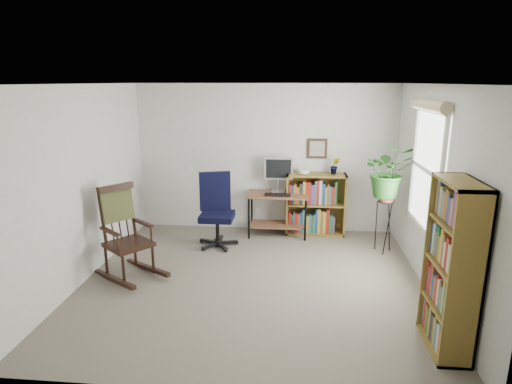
# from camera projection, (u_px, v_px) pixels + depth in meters

# --- Properties ---
(floor) EXTENTS (4.20, 4.00, 0.00)m
(floor) POSITION_uv_depth(u_px,v_px,m) (253.00, 281.00, 5.37)
(floor) COLOR slate
(floor) RESTS_ON ground
(ceiling) EXTENTS (4.20, 4.00, 0.00)m
(ceiling) POSITION_uv_depth(u_px,v_px,m) (253.00, 84.00, 4.76)
(ceiling) COLOR silver
(ceiling) RESTS_ON ground
(wall_back) EXTENTS (4.20, 0.00, 2.40)m
(wall_back) POSITION_uv_depth(u_px,v_px,m) (265.00, 159.00, 6.99)
(wall_back) COLOR silver
(wall_back) RESTS_ON ground
(wall_front) EXTENTS (4.20, 0.00, 2.40)m
(wall_front) POSITION_uv_depth(u_px,v_px,m) (226.00, 254.00, 3.14)
(wall_front) COLOR silver
(wall_front) RESTS_ON ground
(wall_left) EXTENTS (0.00, 4.00, 2.40)m
(wall_left) POSITION_uv_depth(u_px,v_px,m) (83.00, 184.00, 5.25)
(wall_left) COLOR silver
(wall_left) RESTS_ON ground
(wall_right) EXTENTS (0.00, 4.00, 2.40)m
(wall_right) POSITION_uv_depth(u_px,v_px,m) (436.00, 192.00, 4.87)
(wall_right) COLOR silver
(wall_right) RESTS_ON ground
(window) EXTENTS (0.12, 1.20, 1.50)m
(window) POSITION_uv_depth(u_px,v_px,m) (426.00, 170.00, 5.12)
(window) COLOR white
(window) RESTS_ON wall_right
(desk) EXTENTS (0.96, 0.53, 0.69)m
(desk) POSITION_uv_depth(u_px,v_px,m) (278.00, 214.00, 6.90)
(desk) COLOR brown
(desk) RESTS_ON floor
(monitor) EXTENTS (0.46, 0.16, 0.56)m
(monitor) POSITION_uv_depth(u_px,v_px,m) (278.00, 175.00, 6.87)
(monitor) COLOR #B9B9BE
(monitor) RESTS_ON desk
(keyboard) EXTENTS (0.40, 0.15, 0.02)m
(keyboard) POSITION_uv_depth(u_px,v_px,m) (278.00, 195.00, 6.69)
(keyboard) COLOR black
(keyboard) RESTS_ON desk
(office_chair) EXTENTS (0.76, 0.76, 1.12)m
(office_chair) POSITION_uv_depth(u_px,v_px,m) (217.00, 211.00, 6.36)
(office_chair) COLOR black
(office_chair) RESTS_ON floor
(rocking_chair) EXTENTS (1.20, 1.13, 1.20)m
(rocking_chair) POSITION_uv_depth(u_px,v_px,m) (128.00, 232.00, 5.34)
(rocking_chair) COLOR black
(rocking_chair) RESTS_ON floor
(low_bookshelf) EXTENTS (0.95, 0.32, 1.00)m
(low_bookshelf) POSITION_uv_depth(u_px,v_px,m) (316.00, 204.00, 6.92)
(low_bookshelf) COLOR olive
(low_bookshelf) RESTS_ON floor
(tall_bookshelf) EXTENTS (0.30, 0.70, 1.61)m
(tall_bookshelf) POSITION_uv_depth(u_px,v_px,m) (452.00, 268.00, 3.85)
(tall_bookshelf) COLOR olive
(tall_bookshelf) RESTS_ON floor
(plant_stand) EXTENTS (0.29, 0.29, 0.90)m
(plant_stand) POSITION_uv_depth(u_px,v_px,m) (384.00, 223.00, 6.18)
(plant_stand) COLOR black
(plant_stand) RESTS_ON floor
(spider_plant) EXTENTS (1.69, 1.88, 1.46)m
(spider_plant) POSITION_uv_depth(u_px,v_px,m) (391.00, 146.00, 5.90)
(spider_plant) COLOR #286222
(spider_plant) RESTS_ON plant_stand
(potted_plant_small) EXTENTS (0.13, 0.24, 0.11)m
(potted_plant_small) POSITION_uv_depth(u_px,v_px,m) (335.00, 171.00, 6.76)
(potted_plant_small) COLOR #286222
(potted_plant_small) RESTS_ON low_bookshelf
(framed_picture) EXTENTS (0.32, 0.04, 0.32)m
(framed_picture) POSITION_uv_depth(u_px,v_px,m) (317.00, 149.00, 6.84)
(framed_picture) COLOR black
(framed_picture) RESTS_ON wall_back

